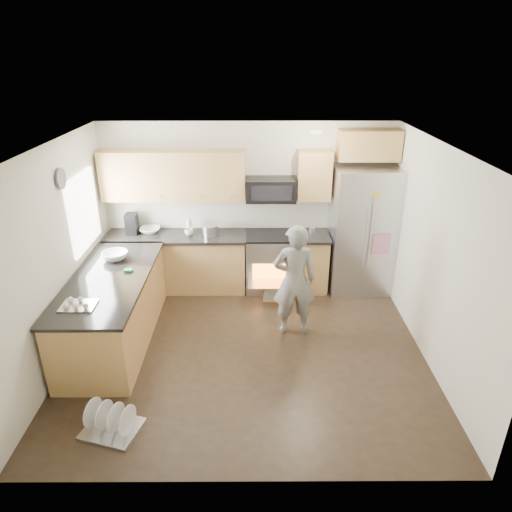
{
  "coord_description": "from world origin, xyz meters",
  "views": [
    {
      "loc": [
        0.09,
        -4.9,
        3.57
      ],
      "look_at": [
        0.12,
        0.5,
        1.1
      ],
      "focal_mm": 32.0,
      "sensor_mm": 36.0,
      "label": 1
    }
  ],
  "objects_px": {
    "person": "(294,281)",
    "dish_rack": "(111,423)",
    "stove_range": "(270,249)",
    "refrigerator": "(362,230)"
  },
  "relations": [
    {
      "from": "dish_rack",
      "to": "stove_range",
      "type": "bearing_deg",
      "value": 60.88
    },
    {
      "from": "stove_range",
      "to": "dish_rack",
      "type": "bearing_deg",
      "value": -119.12
    },
    {
      "from": "stove_range",
      "to": "refrigerator",
      "type": "relative_size",
      "value": 0.9
    },
    {
      "from": "dish_rack",
      "to": "person",
      "type": "bearing_deg",
      "value": 42.22
    },
    {
      "from": "person",
      "to": "dish_rack",
      "type": "xyz_separation_m",
      "value": [
        -1.99,
        -1.8,
        -0.69
      ]
    },
    {
      "from": "refrigerator",
      "to": "dish_rack",
      "type": "height_order",
      "value": "refrigerator"
    },
    {
      "from": "person",
      "to": "dish_rack",
      "type": "bearing_deg",
      "value": 39.25
    },
    {
      "from": "person",
      "to": "dish_rack",
      "type": "distance_m",
      "value": 2.77
    },
    {
      "from": "stove_range",
      "to": "person",
      "type": "xyz_separation_m",
      "value": [
        0.27,
        -1.27,
        0.11
      ]
    },
    {
      "from": "refrigerator",
      "to": "person",
      "type": "bearing_deg",
      "value": -134.42
    }
  ]
}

